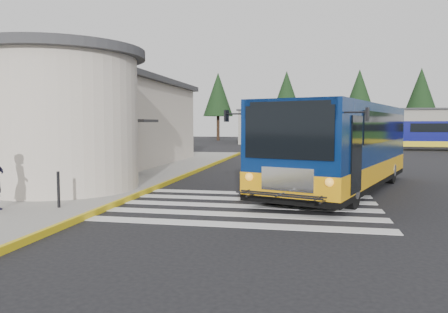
% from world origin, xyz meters
% --- Properties ---
extents(ground, '(140.00, 140.00, 0.00)m').
position_xyz_m(ground, '(0.00, 0.00, 0.00)').
color(ground, black).
rests_on(ground, ground).
extents(sidewalk, '(10.00, 34.00, 0.15)m').
position_xyz_m(sidewalk, '(-9.00, 4.00, 0.07)').
color(sidewalk, gray).
rests_on(sidewalk, ground).
extents(curb_strip, '(0.12, 34.00, 0.16)m').
position_xyz_m(curb_strip, '(-4.05, 4.00, 0.08)').
color(curb_strip, gold).
rests_on(curb_strip, ground).
extents(station_building, '(12.70, 18.70, 4.80)m').
position_xyz_m(station_building, '(-10.84, 6.91, 2.57)').
color(station_building, beige).
rests_on(station_building, ground).
extents(crosswalk, '(8.00, 5.35, 0.01)m').
position_xyz_m(crosswalk, '(-0.50, -0.80, 0.01)').
color(crosswalk, silver).
rests_on(crosswalk, ground).
extents(depot_building, '(26.40, 8.40, 4.20)m').
position_xyz_m(depot_building, '(6.00, 42.00, 2.11)').
color(depot_building, gray).
rests_on(depot_building, ground).
extents(tree_line, '(58.40, 4.40, 10.00)m').
position_xyz_m(tree_line, '(6.29, 50.00, 6.77)').
color(tree_line, black).
rests_on(tree_line, ground).
extents(transit_bus, '(6.49, 11.18, 3.08)m').
position_xyz_m(transit_bus, '(2.56, 2.93, 1.47)').
color(transit_bus, '#061D50').
rests_on(transit_bus, ground).
extents(pedestrian_b, '(0.75, 0.94, 1.83)m').
position_xyz_m(pedestrian_b, '(-5.32, 0.09, 1.07)').
color(pedestrian_b, black).
rests_on(pedestrian_b, sidewalk).
extents(bollard, '(0.08, 0.08, 0.98)m').
position_xyz_m(bollard, '(-5.15, -2.73, 0.64)').
color(bollard, black).
rests_on(bollard, sidewalk).
extents(far_bus_a, '(9.03, 2.73, 2.32)m').
position_xyz_m(far_bus_a, '(13.84, 29.99, 1.50)').
color(far_bus_a, '#070B5B').
rests_on(far_bus_a, ground).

